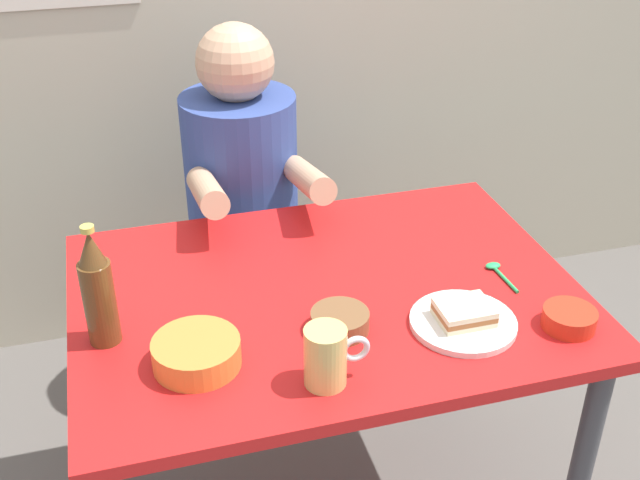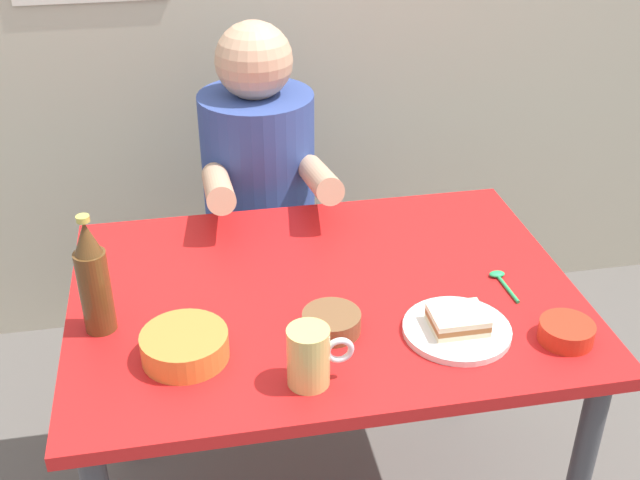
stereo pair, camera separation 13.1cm
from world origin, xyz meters
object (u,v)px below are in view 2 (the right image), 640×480
object	(u,v)px
beer_bottle	(93,280)
beer_mug	(310,356)
stool	(264,285)
person_seated	(259,165)
plate_orange	(457,330)
dining_table	(324,325)
sandwich	(458,320)
condiment_bowl_brown	(332,321)

from	to	relation	value
beer_bottle	beer_mug	bearing A→B (deg)	-31.89
stool	beer_mug	xyz separation A→B (m)	(-0.01, -0.92, 0.45)
person_seated	plate_orange	xyz separation A→B (m)	(0.30, -0.82, -0.02)
stool	dining_table	bearing A→B (deg)	-83.76
sandwich	beer_bottle	xyz separation A→B (m)	(-0.71, 0.15, 0.09)
plate_orange	sandwich	bearing A→B (deg)	135.00
person_seated	condiment_bowl_brown	world-z (taller)	person_seated
sandwich	beer_mug	xyz separation A→B (m)	(-0.32, -0.09, 0.03)
sandwich	condiment_bowl_brown	bearing A→B (deg)	167.69
sandwich	beer_bottle	world-z (taller)	beer_bottle
dining_table	beer_bottle	xyz separation A→B (m)	(-0.47, -0.05, 0.21)
stool	condiment_bowl_brown	distance (m)	0.88
beer_mug	person_seated	bearing A→B (deg)	89.06
stool	sandwich	bearing A→B (deg)	-69.87
beer_bottle	person_seated	bearing A→B (deg)	58.75
stool	person_seated	bearing A→B (deg)	-90.00
person_seated	sandwich	xyz separation A→B (m)	(0.30, -0.82, 0.01)
dining_table	person_seated	distance (m)	0.63
dining_table	person_seated	size ratio (longest dim) A/B	1.53
person_seated	beer_bottle	xyz separation A→B (m)	(-0.40, -0.67, 0.09)
beer_mug	condiment_bowl_brown	distance (m)	0.17
plate_orange	dining_table	bearing A→B (deg)	139.73
person_seated	beer_mug	xyz separation A→B (m)	(-0.01, -0.91, 0.03)
dining_table	sandwich	size ratio (longest dim) A/B	10.00
dining_table	beer_mug	xyz separation A→B (m)	(-0.08, -0.29, 0.15)
stool	beer_bottle	world-z (taller)	beer_bottle
stool	person_seated	distance (m)	0.42
plate_orange	condiment_bowl_brown	size ratio (longest dim) A/B	1.83
person_seated	plate_orange	size ratio (longest dim) A/B	3.27
stool	condiment_bowl_brown	world-z (taller)	condiment_bowl_brown
person_seated	beer_mug	world-z (taller)	person_seated
stool	plate_orange	bearing A→B (deg)	-69.87
condiment_bowl_brown	plate_orange	bearing A→B (deg)	-12.31
plate_orange	beer_bottle	world-z (taller)	beer_bottle
stool	sandwich	distance (m)	0.98
beer_mug	dining_table	bearing A→B (deg)	73.96
sandwich	beer_bottle	size ratio (longest dim) A/B	0.42
condiment_bowl_brown	stool	bearing A→B (deg)	94.10
beer_bottle	condiment_bowl_brown	distance (m)	0.48
beer_mug	beer_bottle	world-z (taller)	beer_bottle
stool	condiment_bowl_brown	size ratio (longest dim) A/B	3.75
plate_orange	sandwich	world-z (taller)	sandwich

